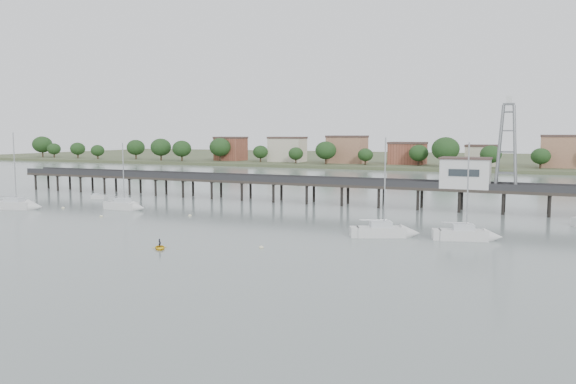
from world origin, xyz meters
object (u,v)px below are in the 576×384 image
object	(u,v)px
sailboat_d	(473,235)
sailboat_a	(22,205)
lattice_tower	(507,147)
sailboat_b	(128,206)
pier	(327,184)
sailboat_c	(391,232)
white_tender	(99,197)
yellow_dinghy	(160,249)

from	to	relation	value
sailboat_d	sailboat_a	world-z (taller)	sailboat_a
lattice_tower	sailboat_b	bearing A→B (deg)	-160.46
pier	sailboat_a	size ratio (longest dim) A/B	10.47
sailboat_c	sailboat_a	xyz separation A→B (m)	(-66.29, 0.42, -0.00)
sailboat_d	sailboat_c	distance (m)	10.14
pier	sailboat_c	bearing A→B (deg)	-56.71
pier	sailboat_b	world-z (taller)	sailboat_b
sailboat_c	sailboat_a	distance (m)	66.29
white_tender	yellow_dinghy	size ratio (longest dim) A/B	1.36
sailboat_c	sailboat_d	bearing A→B (deg)	-14.54
white_tender	sailboat_a	bearing A→B (deg)	-103.00
white_tender	sailboat_b	bearing A→B (deg)	-42.63
sailboat_c	sailboat_a	size ratio (longest dim) A/B	0.95
sailboat_b	sailboat_c	distance (m)	48.95
sailboat_b	lattice_tower	bearing A→B (deg)	19.11
pier	sailboat_d	size ratio (longest dim) A/B	11.61
pier	yellow_dinghy	xyz separation A→B (m)	(-3.82, -47.26, -3.79)
yellow_dinghy	pier	bearing A→B (deg)	46.65
sailboat_d	sailboat_b	bearing A→B (deg)	158.02
sailboat_d	white_tender	distance (m)	76.78
sailboat_b	yellow_dinghy	bearing A→B (deg)	-45.37
lattice_tower	yellow_dinghy	distance (m)	60.04
sailboat_a	white_tender	bearing A→B (deg)	72.32
sailboat_c	white_tender	size ratio (longest dim) A/B	4.13
sailboat_d	white_tender	size ratio (longest dim) A/B	3.93
sailboat_b	sailboat_c	world-z (taller)	sailboat_c
lattice_tower	white_tender	distance (m)	78.99
pier	lattice_tower	size ratio (longest dim) A/B	9.68
sailboat_b	sailboat_a	world-z (taller)	sailboat_a
sailboat_b	sailboat_c	xyz separation A→B (m)	(48.42, -7.19, -0.01)
sailboat_c	yellow_dinghy	size ratio (longest dim) A/B	5.61
sailboat_c	white_tender	world-z (taller)	sailboat_c
lattice_tower	sailboat_b	world-z (taller)	lattice_tower
pier	sailboat_c	world-z (taller)	sailboat_c
lattice_tower	sailboat_d	size ratio (longest dim) A/B	1.20
sailboat_b	white_tender	xyz separation A→B (m)	(-16.56, 11.10, -0.27)
pier	white_tender	world-z (taller)	pier
sailboat_b	pier	bearing A→B (deg)	35.85
sailboat_c	yellow_dinghy	distance (m)	29.28
pier	yellow_dinghy	size ratio (longest dim) A/B	62.01
pier	yellow_dinghy	bearing A→B (deg)	-94.62
sailboat_b	sailboat_c	bearing A→B (deg)	-8.88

